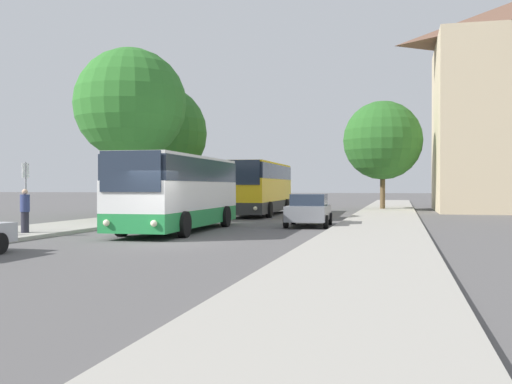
# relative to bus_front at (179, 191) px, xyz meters

# --- Properties ---
(ground_plane) EXTENTS (300.00, 300.00, 0.00)m
(ground_plane) POSITION_rel_bus_front_xyz_m (1.36, -4.92, -1.72)
(ground_plane) COLOR #565454
(ground_plane) RESTS_ON ground
(sidewalk_right) EXTENTS (4.00, 120.00, 0.15)m
(sidewalk_right) POSITION_rel_bus_front_xyz_m (8.36, -4.92, -1.65)
(sidewalk_right) COLOR #A39E93
(sidewalk_right) RESTS_ON ground_plane
(bus_front) EXTENTS (3.02, 10.31, 3.22)m
(bus_front) POSITION_rel_bus_front_xyz_m (0.00, 0.00, 0.00)
(bus_front) COLOR #238942
(bus_front) RESTS_ON ground_plane
(bus_middle) EXTENTS (3.16, 11.75, 3.50)m
(bus_middle) POSITION_rel_bus_front_xyz_m (0.05, 15.00, 0.14)
(bus_middle) COLOR #2D2D2D
(bus_middle) RESTS_ON ground_plane
(parked_car_right_near) EXTENTS (2.21, 4.45, 1.57)m
(parked_car_right_near) POSITION_rel_bus_front_xyz_m (5.00, 4.45, -0.92)
(parked_car_right_near) COLOR slate
(parked_car_right_near) RESTS_ON ground_plane
(bus_stop_sign) EXTENTS (0.08, 0.45, 2.79)m
(bus_stop_sign) POSITION_rel_bus_front_xyz_m (-5.55, -2.85, 0.15)
(bus_stop_sign) COLOR gray
(bus_stop_sign) RESTS_ON sidewalk_left
(pedestrian_walking_back) EXTENTS (0.36, 0.36, 1.70)m
(pedestrian_walking_back) POSITION_rel_bus_front_xyz_m (-4.81, -3.97, -0.72)
(pedestrian_walking_back) COLOR #23232D
(pedestrian_walking_back) RESTS_ON sidewalk_left
(tree_left_near) EXTENTS (6.13, 6.13, 9.36)m
(tree_left_near) POSITION_rel_bus_front_xyz_m (-5.09, 5.94, 4.71)
(tree_left_near) COLOR brown
(tree_left_near) RESTS_ON sidewalk_left
(tree_left_far) EXTENTS (6.75, 6.75, 8.75)m
(tree_left_far) POSITION_rel_bus_front_xyz_m (-6.74, 13.46, 3.79)
(tree_left_far) COLOR brown
(tree_left_far) RESTS_ON sidewalk_left
(tree_right_near) EXTENTS (6.29, 6.29, 8.61)m
(tree_right_near) POSITION_rel_bus_front_xyz_m (7.91, 24.53, 3.89)
(tree_right_near) COLOR brown
(tree_right_near) RESTS_ON sidewalk_right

